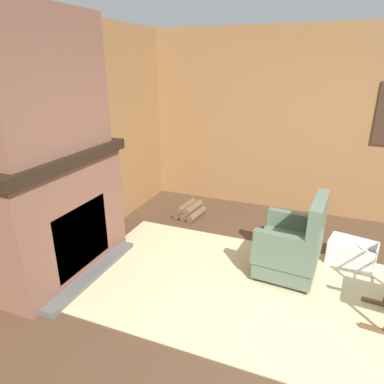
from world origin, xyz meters
The scene contains 12 objects.
ground_plane centered at (0.00, 0.00, 0.00)m, with size 14.00×14.00×0.00m, color #4C3523.
wood_panel_wall_left centered at (-2.71, 0.00, 1.35)m, with size 0.06×5.96×2.69m.
wood_panel_wall_back centered at (0.02, 2.71, 1.35)m, with size 5.96×0.09×2.69m.
fireplace_hearth centered at (-2.45, 0.00, 0.68)m, with size 0.63×1.66×1.36m.
chimney_breast centered at (-2.47, 0.00, 2.02)m, with size 0.37×1.37×1.32m.
area_rug centered at (-0.60, 0.40, 0.01)m, with size 3.50×2.00×0.01m.
armchair centered at (-0.19, 0.81, 0.35)m, with size 0.68×0.72×0.93m.
firewood_stack centered at (-1.79, 1.84, 0.10)m, with size 0.40×0.47×0.21m.
laundry_basket centered at (0.44, 1.29, 0.15)m, with size 0.56×0.42×0.30m.
oil_lamp_vase centered at (-2.51, -0.49, 1.47)m, with size 0.13×0.13×0.30m.
storage_case centered at (-2.51, 0.36, 1.43)m, with size 0.13×0.24×0.15m.
decorative_plate_on_mantel centered at (-2.53, -0.06, 1.47)m, with size 0.06×0.22×0.22m.
Camera 1 is at (-0.00, -2.55, 2.19)m, focal length 32.00 mm.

